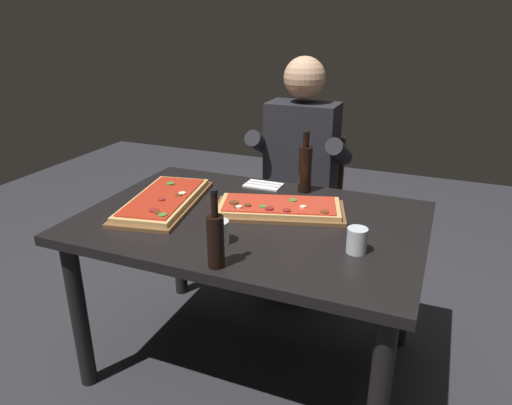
% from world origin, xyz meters
% --- Properties ---
extents(ground_plane, '(6.40, 6.40, 0.00)m').
position_xyz_m(ground_plane, '(0.00, 0.00, 0.00)').
color(ground_plane, '#2D2D33').
extents(dining_table, '(1.40, 0.96, 0.74)m').
position_xyz_m(dining_table, '(0.00, 0.00, 0.64)').
color(dining_table, black).
rests_on(dining_table, ground_plane).
extents(pizza_rectangular_front, '(0.60, 0.41, 0.05)m').
position_xyz_m(pizza_rectangular_front, '(0.09, 0.10, 0.76)').
color(pizza_rectangular_front, brown).
rests_on(pizza_rectangular_front, dining_table).
extents(pizza_rectangular_left, '(0.38, 0.62, 0.05)m').
position_xyz_m(pizza_rectangular_left, '(-0.42, -0.01, 0.76)').
color(pizza_rectangular_left, brown).
rests_on(pizza_rectangular_left, dining_table).
extents(wine_bottle_dark, '(0.06, 0.06, 0.29)m').
position_xyz_m(wine_bottle_dark, '(0.11, 0.39, 0.86)').
color(wine_bottle_dark, black).
rests_on(wine_bottle_dark, dining_table).
extents(oil_bottle_amber, '(0.06, 0.06, 0.27)m').
position_xyz_m(oil_bottle_amber, '(0.05, -0.42, 0.84)').
color(oil_bottle_amber, black).
rests_on(oil_bottle_amber, dining_table).
extents(tumbler_near_camera, '(0.08, 0.08, 0.09)m').
position_xyz_m(tumbler_near_camera, '(-0.02, -0.26, 0.78)').
color(tumbler_near_camera, silver).
rests_on(tumbler_near_camera, dining_table).
extents(tumbler_far_side, '(0.07, 0.07, 0.09)m').
position_xyz_m(tumbler_far_side, '(0.46, -0.14, 0.79)').
color(tumbler_far_side, silver).
rests_on(tumbler_far_side, dining_table).
extents(napkin_cutlery_set, '(0.18, 0.11, 0.01)m').
position_xyz_m(napkin_cutlery_set, '(-0.10, 0.38, 0.74)').
color(napkin_cutlery_set, white).
rests_on(napkin_cutlery_set, dining_table).
extents(diner_chair, '(0.44, 0.44, 0.87)m').
position_xyz_m(diner_chair, '(-0.03, 0.86, 0.49)').
color(diner_chair, '#3D2B1E').
rests_on(diner_chair, ground_plane).
extents(seated_diner, '(0.53, 0.41, 1.33)m').
position_xyz_m(seated_diner, '(-0.03, 0.74, 0.74)').
color(seated_diner, '#23232D').
rests_on(seated_diner, ground_plane).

